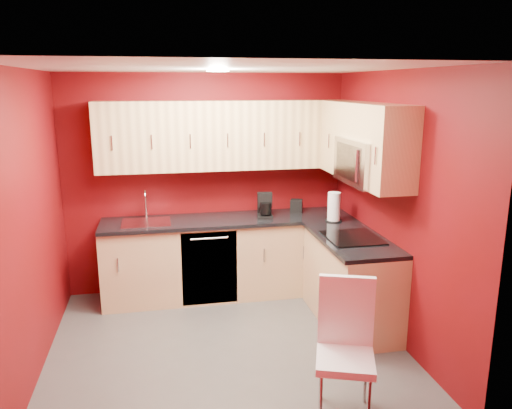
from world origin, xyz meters
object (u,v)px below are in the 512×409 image
object	(u,v)px
sink	(146,219)
dining_chair	(345,352)
napkin_holder	(296,206)
paper_towel	(334,207)
microwave	(367,162)
coffee_maker	(265,206)

from	to	relation	value
sink	dining_chair	distance (m)	2.77
dining_chair	sink	bearing A→B (deg)	140.71
sink	napkin_holder	xyz separation A→B (m)	(1.73, 0.11, 0.04)
sink	paper_towel	world-z (taller)	sink
microwave	dining_chair	bearing A→B (deg)	-117.31
paper_towel	microwave	bearing A→B (deg)	-82.96
napkin_holder	dining_chair	xyz separation A→B (m)	(-0.33, -2.45, -0.48)
coffee_maker	dining_chair	distance (m)	2.35
napkin_holder	dining_chair	bearing A→B (deg)	-97.59
sink	napkin_holder	bearing A→B (deg)	3.48
napkin_holder	paper_towel	xyz separation A→B (m)	(0.29, -0.47, 0.09)
microwave	sink	bearing A→B (deg)	154.40
microwave	sink	distance (m)	2.43
microwave	paper_towel	world-z (taller)	microwave
sink	coffee_maker	distance (m)	1.32
coffee_maker	paper_towel	xyz separation A→B (m)	(0.70, -0.31, 0.02)
microwave	coffee_maker	size ratio (longest dim) A/B	2.78
coffee_maker	paper_towel	size ratio (longest dim) A/B	0.85
sink	dining_chair	xyz separation A→B (m)	(1.40, -2.35, -0.44)
coffee_maker	paper_towel	world-z (taller)	paper_towel
sink	paper_towel	size ratio (longest dim) A/B	1.62
microwave	sink	xyz separation A→B (m)	(-2.09, 1.00, -0.72)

